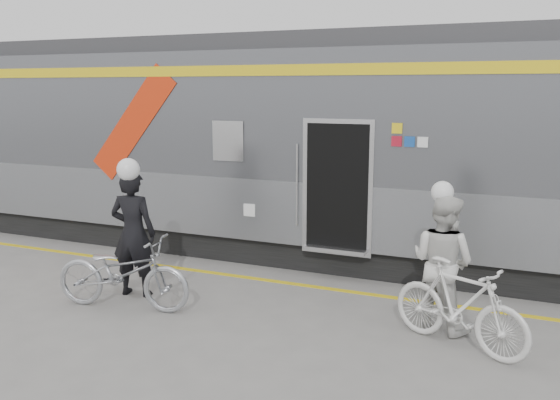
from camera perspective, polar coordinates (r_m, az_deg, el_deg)
The scene contains 9 objects.
ground at distance 8.07m, azimuth -5.88°, elevation -12.42°, with size 90.00×90.00×0.00m, color slate.
train at distance 11.86m, azimuth -2.39°, elevation 5.38°, with size 24.00×3.17×4.10m.
safety_strip at distance 9.87m, azimuth 0.20°, elevation -7.92°, with size 24.00×0.12×0.01m, color yellow.
man at distance 9.32m, azimuth -13.94°, elevation -3.13°, with size 0.71×0.47×1.96m, color black.
bicycle_left at distance 8.90m, azimuth -14.90°, elevation -6.77°, with size 0.72×2.05×1.08m, color #A4A7AC.
woman at distance 8.10m, azimuth 15.36°, elevation -5.81°, with size 0.88×0.69×1.82m, color silver.
bicycle_right at distance 7.67m, azimuth 16.90°, elevation -9.68°, with size 0.52×1.84×1.10m, color silver.
helmet_man at distance 9.12m, azimuth -14.26°, elevation 3.90°, with size 0.34×0.34×0.34m, color white.
helmet_woman at distance 7.88m, azimuth 15.74°, elevation 1.58°, with size 0.29×0.29×0.29m, color white.
Camera 1 is at (3.63, -6.47, 3.17)m, focal length 38.00 mm.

